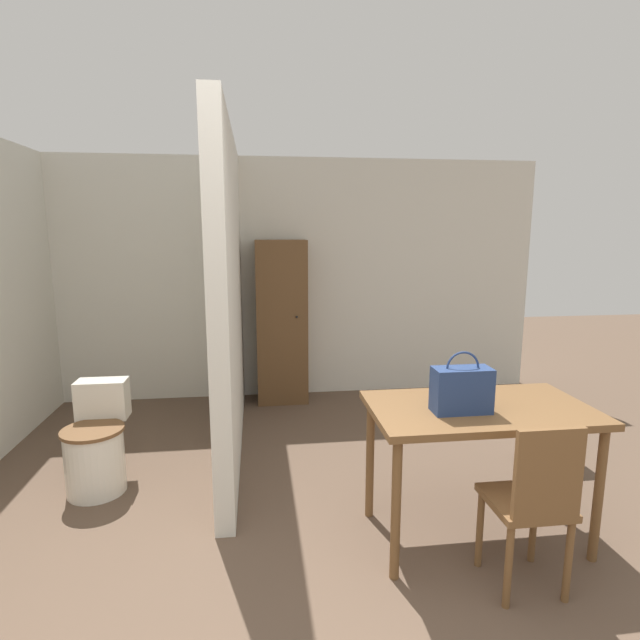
# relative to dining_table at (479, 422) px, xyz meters

# --- Properties ---
(wall_back) EXTENTS (5.54, 0.12, 2.50)m
(wall_back) POSITION_rel_dining_table_xyz_m (-0.97, 2.79, 0.54)
(wall_back) COLOR silver
(wall_back) RESTS_ON ground_plane
(partition_wall) EXTENTS (0.12, 2.57, 2.50)m
(partition_wall) POSITION_rel_dining_table_xyz_m (-1.44, 1.45, 0.54)
(partition_wall) COLOR silver
(partition_wall) RESTS_ON ground_plane
(dining_table) EXTENTS (1.23, 0.70, 0.80)m
(dining_table) POSITION_rel_dining_table_xyz_m (0.00, 0.00, 0.00)
(dining_table) COLOR brown
(dining_table) RESTS_ON ground_plane
(wooden_chair) EXTENTS (0.36, 0.36, 0.90)m
(wooden_chair) POSITION_rel_dining_table_xyz_m (0.07, -0.47, -0.22)
(wooden_chair) COLOR brown
(wooden_chair) RESTS_ON ground_plane
(toilet) EXTENTS (0.41, 0.55, 0.71)m
(toilet) POSITION_rel_dining_table_xyz_m (-2.34, 0.86, -0.41)
(toilet) COLOR silver
(toilet) RESTS_ON ground_plane
(handbag) EXTENTS (0.31, 0.14, 0.34)m
(handbag) POSITION_rel_dining_table_xyz_m (-0.14, -0.07, 0.22)
(handbag) COLOR navy
(handbag) RESTS_ON dining_table
(wooden_cabinet) EXTENTS (0.51, 0.39, 1.67)m
(wooden_cabinet) POSITION_rel_dining_table_xyz_m (-0.98, 2.53, 0.13)
(wooden_cabinet) COLOR brown
(wooden_cabinet) RESTS_ON ground_plane
(space_heater) EXTENTS (0.33, 0.21, 0.47)m
(space_heater) POSITION_rel_dining_table_xyz_m (0.99, 0.87, -0.47)
(space_heater) COLOR #9E9EA3
(space_heater) RESTS_ON ground_plane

